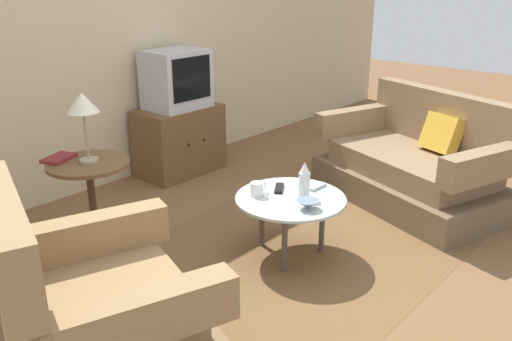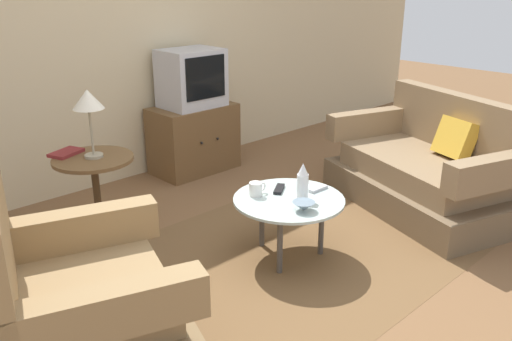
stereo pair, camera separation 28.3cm
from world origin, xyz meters
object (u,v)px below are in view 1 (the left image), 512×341
coffee_table (290,203)px  book (59,158)px  vase (304,181)px  television (176,79)px  tv_remote_silver (318,187)px  mug (257,189)px  table_lamp (83,106)px  couch (416,166)px  bowl (308,205)px  side_table (91,185)px  tv_stand (179,140)px  tv_remote_dark (279,188)px  armchair (94,317)px

coffee_table → book: size_ratio=2.83×
coffee_table → vase: size_ratio=2.95×
television → tv_remote_silver: 1.87m
mug → tv_remote_silver: bearing=-31.6°
table_lamp → mug: size_ratio=3.52×
coffee_table → tv_remote_silver: 0.25m
television → vase: 1.91m
couch → table_lamp: bearing=77.1°
table_lamp → bowl: table_lamp is taller
television → vase: television is taller
side_table → vase: 1.42m
coffee_table → bowl: 0.21m
table_lamp → mug: table_lamp is taller
tv_stand → bowl: bearing=-108.5°
television → bowl: 2.08m
mug → table_lamp: bearing=124.7°
bowl → tv_remote_dark: 0.35m
couch → side_table: (-2.16, 1.30, 0.14)m
coffee_table → side_table: side_table is taller
table_lamp → tv_remote_dark: 1.37m
vase → tv_remote_silver: (0.19, 0.02, -0.11)m
mug → bowl: (0.05, -0.37, -0.02)m
couch → tv_remote_dark: (-1.35, 0.34, 0.13)m
vase → mug: (-0.17, 0.25, -0.07)m
couch → tv_stand: 2.12m
vase → bowl: 0.19m
vase → tv_remote_silver: vase is taller
couch → side_table: 2.53m
tv_stand → vase: vase is taller
vase → tv_remote_dark: 0.23m
couch → mug: (-1.52, 0.38, 0.17)m
coffee_table → bowl: bowl is taller
armchair → tv_remote_dark: (1.53, 0.17, 0.11)m
mug → coffee_table: bearing=-56.5°
side_table → table_lamp: size_ratio=1.30×
coffee_table → tv_remote_silver: size_ratio=4.75×
tv_remote_dark → armchair: bearing=152.0°
coffee_table → television: television is taller
mug → bowl: size_ratio=0.95×
coffee_table → mug: 0.23m
armchair → book: armchair is taller
side_table → tv_stand: 1.49m
side_table → tv_stand: bearing=25.9°
armchair → couch: armchair is taller
mug → television: bearing=66.0°
coffee_table → bowl: bearing=-111.0°
coffee_table → tv_stand: bearing=71.8°
vase → couch: bearing=-5.8°
television → table_lamp: size_ratio=1.15×
bowl → book: book is taller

